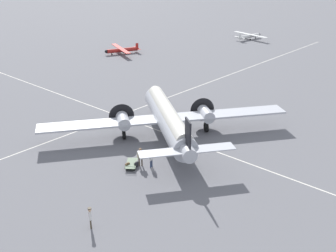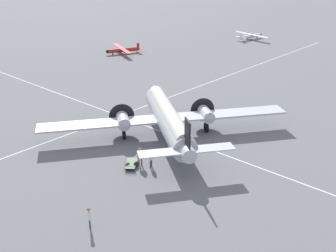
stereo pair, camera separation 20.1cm
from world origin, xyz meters
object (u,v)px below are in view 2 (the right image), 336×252
(baggage_cart, at_px, (131,164))
(light_aircraft_taxiing, at_px, (251,36))
(ramp_agent, at_px, (140,155))
(traffic_cone, at_px, (173,142))
(light_aircraft_distant, at_px, (122,50))
(crew_foreground, at_px, (89,215))
(suitcase_near_door, at_px, (136,165))
(suitcase_upright_spare, at_px, (127,165))
(airliner_main, at_px, (167,117))
(passenger_boarding, at_px, (151,158))

(baggage_cart, height_order, light_aircraft_taxiing, light_aircraft_taxiing)
(ramp_agent, bearing_deg, traffic_cone, -124.32)
(baggage_cart, bearing_deg, ramp_agent, -80.44)
(light_aircraft_distant, xyz_separation_m, traffic_cone, (24.19, 34.50, -0.52))
(ramp_agent, height_order, light_aircraft_distant, ramp_agent)
(crew_foreground, distance_m, baggage_cart, 9.86)
(suitcase_near_door, bearing_deg, suitcase_upright_spare, -44.49)
(baggage_cart, bearing_deg, airliner_main, -24.96)
(airliner_main, distance_m, light_aircraft_distant, 40.48)
(ramp_agent, relative_size, light_aircraft_distant, 0.21)
(ramp_agent, bearing_deg, suitcase_upright_spare, 14.46)
(traffic_cone, bearing_deg, baggage_cart, 2.01)
(suitcase_near_door, height_order, traffic_cone, traffic_cone)
(light_aircraft_taxiing, xyz_separation_m, traffic_cone, (52.98, 23.19, -0.52))
(airliner_main, height_order, light_aircraft_distant, airliner_main)
(passenger_boarding, bearing_deg, suitcase_upright_spare, 119.53)
(crew_foreground, relative_size, light_aircraft_taxiing, 0.18)
(airliner_main, height_order, suitcase_upright_spare, airliner_main)
(ramp_agent, relative_size, suitcase_near_door, 3.36)
(baggage_cart, distance_m, traffic_cone, 6.33)
(crew_foreground, relative_size, suitcase_upright_spare, 3.57)
(suitcase_upright_spare, distance_m, traffic_cone, 6.74)
(ramp_agent, height_order, traffic_cone, ramp_agent)
(crew_foreground, xyz_separation_m, light_aircraft_distant, (-39.15, -39.40, -0.31))
(airliner_main, xyz_separation_m, traffic_cone, (0.76, 1.53, -2.18))
(crew_foreground, height_order, traffic_cone, crew_foreground)
(crew_foreground, bearing_deg, airliner_main, -31.02)
(light_aircraft_distant, xyz_separation_m, light_aircraft_taxiing, (-28.79, 11.31, 0.00))
(ramp_agent, xyz_separation_m, baggage_cart, (0.66, -0.58, -0.87))
(airliner_main, distance_m, suitcase_upright_spare, 7.99)
(suitcase_near_door, height_order, suitcase_upright_spare, suitcase_near_door)
(crew_foreground, distance_m, traffic_cone, 15.77)
(light_aircraft_taxiing, bearing_deg, passenger_boarding, -145.85)
(ramp_agent, height_order, baggage_cart, ramp_agent)
(passenger_boarding, bearing_deg, ramp_agent, 101.34)
(suitcase_upright_spare, height_order, traffic_cone, traffic_cone)
(ramp_agent, relative_size, baggage_cart, 0.79)
(passenger_boarding, height_order, suitcase_near_door, passenger_boarding)
(airliner_main, relative_size, suitcase_near_door, 42.26)
(crew_foreground, height_order, suitcase_near_door, crew_foreground)
(suitcase_near_door, xyz_separation_m, light_aircraft_distant, (-30.33, -35.20, 0.52))
(airliner_main, bearing_deg, traffic_cone, -170.50)
(ramp_agent, bearing_deg, airliner_main, -112.43)
(passenger_boarding, bearing_deg, suitcase_near_door, 117.08)
(passenger_boarding, distance_m, traffic_cone, 5.59)
(airliner_main, distance_m, ramp_agent, 6.97)
(baggage_cart, bearing_deg, traffic_cone, -36.85)
(ramp_agent, bearing_deg, crew_foreground, 71.37)
(suitcase_upright_spare, distance_m, baggage_cart, 0.43)
(passenger_boarding, bearing_deg, baggage_cart, 112.60)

